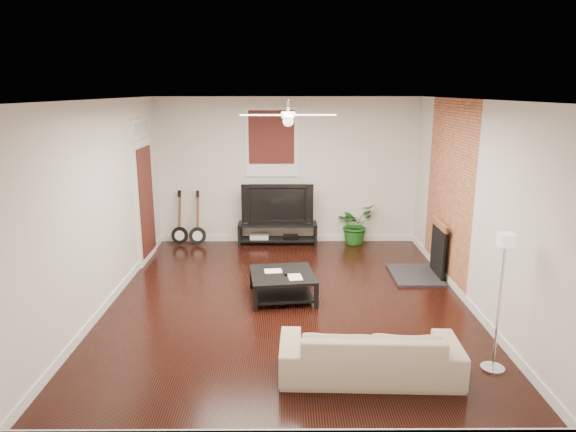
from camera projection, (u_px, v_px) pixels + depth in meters
name	position (u px, v px, depth m)	size (l,w,h in m)	color
room	(288.00, 205.00, 6.94)	(5.01, 6.01, 2.81)	black
brick_accent	(448.00, 191.00, 7.92)	(0.02, 2.20, 2.80)	#A75C36
fireplace	(426.00, 249.00, 8.15)	(0.80, 1.10, 0.92)	black
window_back	(271.00, 142.00, 9.69)	(1.00, 0.06, 1.30)	#3F1311
door_left	(145.00, 190.00, 8.81)	(0.08, 1.00, 2.50)	white
tv_stand	(278.00, 234.00, 9.92)	(1.51, 0.40, 0.42)	black
tv	(278.00, 203.00, 9.80)	(1.36, 0.18, 0.78)	black
coffee_table	(282.00, 286.00, 7.35)	(0.89, 0.89, 0.37)	black
sofa	(369.00, 351.00, 5.33)	(1.87, 0.73, 0.54)	tan
floor_lamp	(499.00, 303.00, 5.32)	(0.25, 0.25, 1.52)	white
potted_plant	(355.00, 224.00, 9.92)	(0.70, 0.61, 0.78)	#1C5E1B
guitar_left	(179.00, 218.00, 9.81)	(0.33, 0.23, 1.06)	black
guitar_right	(197.00, 219.00, 9.78)	(0.33, 0.23, 1.06)	black
ceiling_fan	(288.00, 115.00, 6.65)	(1.24, 1.24, 0.32)	white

